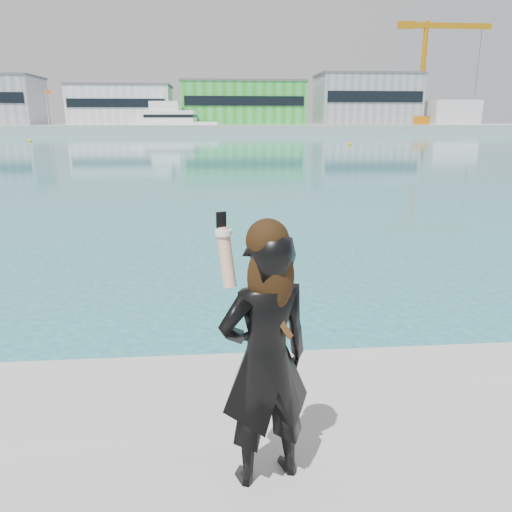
{
  "coord_description": "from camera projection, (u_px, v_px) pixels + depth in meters",
  "views": [
    {
      "loc": [
        -0.08,
        -3.75,
        3.15
      ],
      "look_at": [
        0.24,
        -0.16,
        2.17
      ],
      "focal_mm": 35.0,
      "sensor_mm": 36.0,
      "label": 1
    }
  ],
  "objects": [
    {
      "name": "far_quay",
      "position": [
        211.0,
        128.0,
        129.1
      ],
      "size": [
        320.0,
        40.0,
        2.0
      ],
      "primitive_type": "cube",
      "color": "#9E9E99",
      "rests_on": "ground"
    },
    {
      "name": "warehouse_white",
      "position": [
        122.0,
        105.0,
        123.79
      ],
      "size": [
        24.48,
        15.35,
        9.5
      ],
      "color": "silver",
      "rests_on": "far_quay"
    },
    {
      "name": "buoy_far",
      "position": [
        30.0,
        142.0,
        74.3
      ],
      "size": [
        0.5,
        0.5,
        0.5
      ],
      "primitive_type": "sphere",
      "color": "yellow",
      "rests_on": "ground"
    },
    {
      "name": "warehouse_green",
      "position": [
        242.0,
        103.0,
        126.18
      ],
      "size": [
        30.6,
        16.36,
        10.5
      ],
      "color": "green",
      "rests_on": "far_quay"
    },
    {
      "name": "dock_crane",
      "position": [
        428.0,
        70.0,
        122.17
      ],
      "size": [
        23.0,
        4.0,
        24.0
      ],
      "color": "orange",
      "rests_on": "far_quay"
    },
    {
      "name": "motor_yacht",
      "position": [
        173.0,
        122.0,
        116.19
      ],
      "size": [
        21.21,
        9.18,
        9.58
      ],
      "rotation": [
        0.0,
        0.0,
        -0.17
      ],
      "color": "white",
      "rests_on": "ground"
    },
    {
      "name": "warehouse_grey_right",
      "position": [
        366.0,
        99.0,
        128.6
      ],
      "size": [
        25.5,
        15.35,
        12.5
      ],
      "color": "gray",
      "rests_on": "far_quay"
    },
    {
      "name": "flagpole_right",
      "position": [
        302.0,
        105.0,
        120.84
      ],
      "size": [
        1.28,
        0.16,
        8.0
      ],
      "color": "silver",
      "rests_on": "far_quay"
    },
    {
      "name": "flagpole_left",
      "position": [
        47.0,
        105.0,
        115.8
      ],
      "size": [
        1.28,
        0.16,
        8.0
      ],
      "color": "silver",
      "rests_on": "far_quay"
    },
    {
      "name": "woman",
      "position": [
        266.0,
        353.0,
        3.18
      ],
      "size": [
        0.72,
        0.59,
        1.81
      ],
      "rotation": [
        0.0,
        0.0,
        3.46
      ],
      "color": "black",
      "rests_on": "near_quay"
    },
    {
      "name": "buoy_near",
      "position": [
        350.0,
        145.0,
        63.79
      ],
      "size": [
        0.5,
        0.5,
        0.5
      ],
      "primitive_type": "sphere",
      "color": "yellow",
      "rests_on": "ground"
    },
    {
      "name": "ancillary_shed",
      "position": [
        450.0,
        112.0,
        129.41
      ],
      "size": [
        12.0,
        10.0,
        6.0
      ],
      "primitive_type": "cube",
      "color": "silver",
      "rests_on": "far_quay"
    },
    {
      "name": "ground",
      "position": [
        228.0,
        486.0,
        4.44
      ],
      "size": [
        500.0,
        500.0,
        0.0
      ],
      "primitive_type": "plane",
      "color": "#1A6B79",
      "rests_on": "ground"
    }
  ]
}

